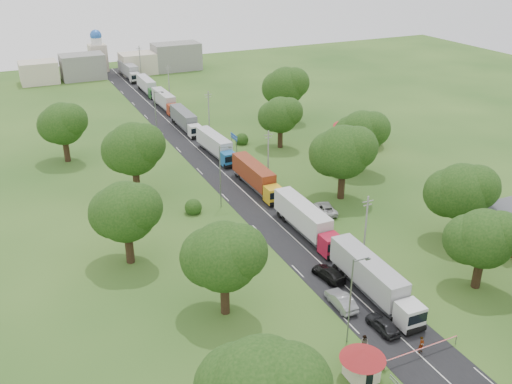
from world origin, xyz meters
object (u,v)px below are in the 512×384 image
info_sign (234,140)px  truck_0 (373,279)px  guard_booth (362,360)px  pedestrian_near (421,345)px  boom_barrier (411,353)px  car_lane_mid (341,301)px  car_lane_front (383,324)px

info_sign → truck_0: bearing=-94.0°
guard_booth → pedestrian_near: bearing=3.8°
boom_barrier → guard_booth: (-5.84, -0.00, 1.27)m
guard_booth → pedestrian_near: guard_booth is taller
boom_barrier → car_lane_mid: (-1.36, 10.47, -0.09)m
car_lane_front → pedestrian_near: (1.36, -4.50, 0.17)m
boom_barrier → pedestrian_near: 1.79m
car_lane_mid → pedestrian_near: (3.08, -9.97, 0.12)m
pedestrian_near → boom_barrier: bearing=-179.3°
boom_barrier → info_sign: info_sign is taller
info_sign → car_lane_mid: 50.21m
info_sign → truck_0: 49.30m
boom_barrier → pedestrian_near: pedestrian_near is taller
pedestrian_near → info_sign: bearing=69.8°
boom_barrier → info_sign: bearing=83.8°
truck_0 → car_lane_front: truck_0 is taller
boom_barrier → info_sign: size_ratio=2.25×
truck_0 → car_lane_mid: 4.70m
guard_booth → truck_0: bearing=50.5°
truck_0 → boom_barrier: bearing=-105.9°
boom_barrier → truck_0: size_ratio=0.59×
boom_barrier → car_lane_front: 5.01m
boom_barrier → truck_0: truck_0 is taller
truck_0 → car_lane_mid: truck_0 is taller
car_lane_front → car_lane_mid: bearing=-73.5°
guard_booth → car_lane_mid: 11.47m
truck_0 → car_lane_mid: bearing=-175.3°
pedestrian_near → car_lane_mid: bearing=91.6°
pedestrian_near → car_lane_front: bearing=91.3°
boom_barrier → car_lane_mid: car_lane_mid is taller
guard_booth → info_sign: bearing=78.3°
guard_booth → info_sign: (12.40, 60.00, 0.84)m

